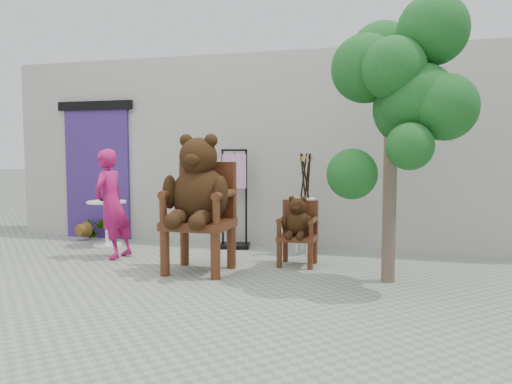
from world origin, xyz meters
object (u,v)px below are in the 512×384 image
tree (403,86)px  cafe_table (107,218)px  chair_big (199,195)px  chair_small (298,225)px  stool_bucket (305,210)px  person (112,204)px  display_stand (234,210)px

tree → cafe_table: bearing=165.3°
chair_big → chair_small: bearing=31.2°
stool_bucket → tree: bearing=-46.1°
chair_big → person: bearing=164.0°
cafe_table → display_stand: size_ratio=0.47×
chair_small → display_stand: 1.47m
chair_small → cafe_table: chair_small is taller
person → cafe_table: 1.01m
display_stand → stool_bucket: size_ratio=1.04×
cafe_table → display_stand: display_stand is taller
cafe_table → display_stand: bearing=10.6°
cafe_table → chair_small: bearing=-9.6°
display_stand → tree: (2.42, -1.53, 1.60)m
cafe_table → tree: tree is taller
cafe_table → tree: 4.88m
chair_small → person: bearing=-174.7°
chair_big → display_stand: bearing=92.3°
chair_big → display_stand: (-0.06, 1.57, -0.37)m
chair_small → display_stand: display_stand is taller
person → stool_bucket: (2.54, 0.97, -0.11)m
cafe_table → person: bearing=-53.4°
person → display_stand: (1.42, 1.15, -0.17)m
chair_small → cafe_table: size_ratio=1.29×
display_stand → stool_bucket: 1.14m
cafe_table → display_stand: (1.99, 0.37, 0.14)m
chair_small → display_stand: bearing=142.1°
tree → chair_small: bearing=153.7°
chair_small → person: 2.60m
chair_small → tree: size_ratio=0.29×
person → stool_bucket: person is taller
tree → person: bearing=174.3°
person → stool_bucket: size_ratio=1.04×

